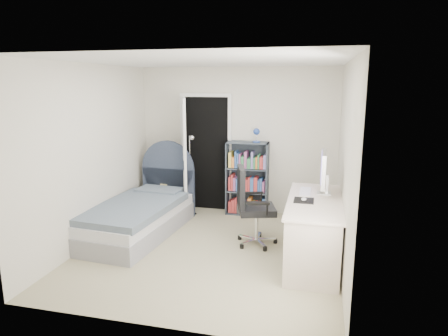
% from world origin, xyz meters
% --- Properties ---
extents(room_shell, '(3.50, 3.70, 2.60)m').
position_xyz_m(room_shell, '(0.00, 0.00, 1.25)').
color(room_shell, gray).
rests_on(room_shell, ground).
extents(door, '(0.92, 0.79, 2.06)m').
position_xyz_m(door, '(-0.72, 1.53, 1.03)').
color(door, black).
rests_on(door, ground).
extents(bed, '(1.15, 2.16, 1.29)m').
position_xyz_m(bed, '(-1.19, 0.39, 0.29)').
color(bed, gray).
rests_on(bed, ground).
extents(nightstand, '(0.36, 0.36, 0.53)m').
position_xyz_m(nightstand, '(-1.15, 1.40, 0.35)').
color(nightstand, tan).
rests_on(nightstand, ground).
extents(floor_lamp, '(0.20, 0.20, 1.39)m').
position_xyz_m(floor_lamp, '(-0.70, 1.35, 0.57)').
color(floor_lamp, silver).
rests_on(floor_lamp, ground).
extents(bookcase, '(0.71, 0.30, 1.50)m').
position_xyz_m(bookcase, '(0.22, 1.65, 0.59)').
color(bookcase, '#39424D').
rests_on(bookcase, ground).
extents(desk, '(0.67, 1.66, 1.37)m').
position_xyz_m(desk, '(1.37, 0.01, 0.44)').
color(desk, beige).
rests_on(desk, ground).
extents(office_chair, '(0.62, 0.63, 1.11)m').
position_xyz_m(office_chair, '(0.50, 0.35, 0.61)').
color(office_chair, silver).
rests_on(office_chair, ground).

